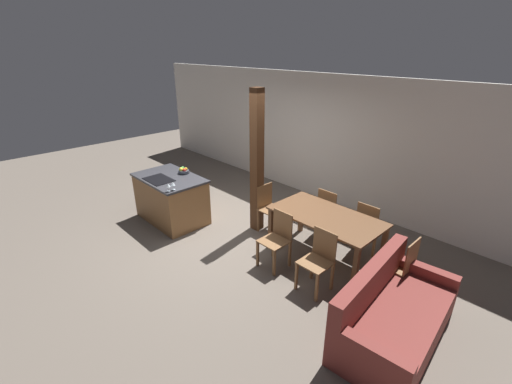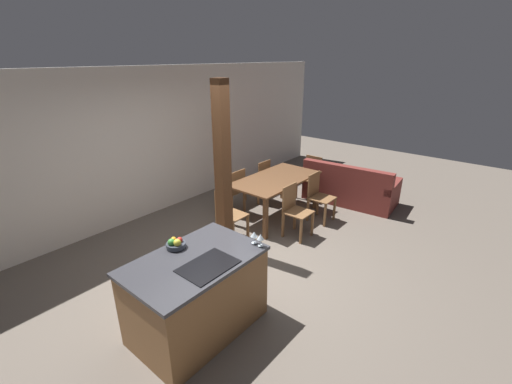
{
  "view_description": "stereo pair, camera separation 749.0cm",
  "coord_description": "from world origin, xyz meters",
  "px_view_note": "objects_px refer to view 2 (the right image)",
  "views": [
    {
      "loc": [
        4.39,
        -3.43,
        3.2
      ],
      "look_at": [
        0.6,
        0.2,
        0.95
      ],
      "focal_mm": 24.0,
      "sensor_mm": 36.0,
      "label": 1
    },
    {
      "loc": [
        -3.07,
        -2.84,
        2.86
      ],
      "look_at": [
        0.6,
        0.2,
        0.95
      ],
      "focal_mm": 24.0,
      "sensor_mm": 36.0,
      "label": 2
    }
  ],
  "objects_px": {
    "dining_table": "(276,183)",
    "dining_chair_far_right": "(260,180)",
    "wine_glass_near": "(260,237)",
    "dining_chair_near_left": "(295,210)",
    "wine_glass_middle": "(254,235)",
    "dining_chair_head_end": "(229,215)",
    "fruit_bowl": "(176,244)",
    "timber_post": "(223,171)",
    "dining_chair_near_right": "(319,196)",
    "dining_chair_foot_end": "(310,176)",
    "couch": "(350,189)",
    "dining_chair_far_left": "(234,190)",
    "kitchen_island": "(197,294)"
  },
  "relations": [
    {
      "from": "kitchen_island",
      "to": "wine_glass_near",
      "type": "height_order",
      "value": "wine_glass_near"
    },
    {
      "from": "couch",
      "to": "timber_post",
      "type": "xyz_separation_m",
      "value": [
        -3.0,
        0.67,
        1.01
      ]
    },
    {
      "from": "dining_chair_head_end",
      "to": "timber_post",
      "type": "bearing_deg",
      "value": 116.98
    },
    {
      "from": "fruit_bowl",
      "to": "wine_glass_near",
      "type": "distance_m",
      "value": 0.93
    },
    {
      "from": "dining_chair_far_right",
      "to": "timber_post",
      "type": "distance_m",
      "value": 2.17
    },
    {
      "from": "fruit_bowl",
      "to": "wine_glass_middle",
      "type": "distance_m",
      "value": 0.86
    },
    {
      "from": "fruit_bowl",
      "to": "couch",
      "type": "xyz_separation_m",
      "value": [
        4.39,
        -0.02,
        -0.68
      ]
    },
    {
      "from": "wine_glass_middle",
      "to": "dining_chair_head_end",
      "type": "bearing_deg",
      "value": 53.72
    },
    {
      "from": "dining_chair_near_right",
      "to": "timber_post",
      "type": "relative_size",
      "value": 0.34
    },
    {
      "from": "wine_glass_near",
      "to": "dining_chair_foot_end",
      "type": "height_order",
      "value": "wine_glass_near"
    },
    {
      "from": "dining_table",
      "to": "dining_chair_far_right",
      "type": "distance_m",
      "value": 0.82
    },
    {
      "from": "dining_chair_near_right",
      "to": "couch",
      "type": "bearing_deg",
      "value": -4.19
    },
    {
      "from": "wine_glass_near",
      "to": "dining_chair_head_end",
      "type": "bearing_deg",
      "value": 55.5
    },
    {
      "from": "wine_glass_near",
      "to": "timber_post",
      "type": "distance_m",
      "value": 1.57
    },
    {
      "from": "dining_table",
      "to": "dining_chair_near_right",
      "type": "height_order",
      "value": "dining_chair_near_right"
    },
    {
      "from": "dining_chair_far_right",
      "to": "dining_table",
      "type": "bearing_deg",
      "value": 60.54
    },
    {
      "from": "dining_chair_far_left",
      "to": "dining_chair_foot_end",
      "type": "distance_m",
      "value": 1.78
    },
    {
      "from": "fruit_bowl",
      "to": "dining_chair_far_right",
      "type": "bearing_deg",
      "value": 24.08
    },
    {
      "from": "fruit_bowl",
      "to": "dining_chair_near_right",
      "type": "distance_m",
      "value": 3.28
    },
    {
      "from": "fruit_bowl",
      "to": "dining_chair_far_left",
      "type": "height_order",
      "value": "fruit_bowl"
    },
    {
      "from": "dining_table",
      "to": "dining_chair_far_left",
      "type": "relative_size",
      "value": 1.97
    },
    {
      "from": "wine_glass_near",
      "to": "dining_chair_near_right",
      "type": "height_order",
      "value": "wine_glass_near"
    },
    {
      "from": "wine_glass_middle",
      "to": "dining_chair_far_left",
      "type": "distance_m",
      "value": 2.81
    },
    {
      "from": "wine_glass_middle",
      "to": "timber_post",
      "type": "bearing_deg",
      "value": 57.86
    },
    {
      "from": "timber_post",
      "to": "dining_chair_far_left",
      "type": "bearing_deg",
      "value": 37.07
    },
    {
      "from": "timber_post",
      "to": "wine_glass_near",
      "type": "bearing_deg",
      "value": -120.33
    },
    {
      "from": "dining_table",
      "to": "dining_chair_foot_end",
      "type": "distance_m",
      "value": 1.26
    },
    {
      "from": "kitchen_island",
      "to": "wine_glass_near",
      "type": "relative_size",
      "value": 9.89
    },
    {
      "from": "dining_chair_far_right",
      "to": "dining_chair_foot_end",
      "type": "xyz_separation_m",
      "value": [
        0.85,
        -0.69,
        0.0
      ]
    },
    {
      "from": "kitchen_island",
      "to": "timber_post",
      "type": "distance_m",
      "value": 1.9
    },
    {
      "from": "dining_chair_near_left",
      "to": "dining_chair_head_end",
      "type": "distance_m",
      "value": 1.1
    },
    {
      "from": "timber_post",
      "to": "dining_chair_far_right",
      "type": "bearing_deg",
      "value": 23.48
    },
    {
      "from": "dining_chair_foot_end",
      "to": "timber_post",
      "type": "height_order",
      "value": "timber_post"
    },
    {
      "from": "timber_post",
      "to": "dining_table",
      "type": "bearing_deg",
      "value": 4.22
    },
    {
      "from": "dining_table",
      "to": "dining_chair_head_end",
      "type": "bearing_deg",
      "value": 180.0
    },
    {
      "from": "dining_chair_near_right",
      "to": "dining_chair_foot_end",
      "type": "height_order",
      "value": "same"
    },
    {
      "from": "dining_chair_head_end",
      "to": "wine_glass_near",
      "type": "bearing_deg",
      "value": 145.5
    },
    {
      "from": "fruit_bowl",
      "to": "dining_chair_foot_end",
      "type": "distance_m",
      "value": 4.19
    },
    {
      "from": "wine_glass_near",
      "to": "dining_chair_near_left",
      "type": "relative_size",
      "value": 0.16
    },
    {
      "from": "dining_chair_foot_end",
      "to": "wine_glass_near",
      "type": "bearing_deg",
      "value": -67.44
    },
    {
      "from": "fruit_bowl",
      "to": "wine_glass_middle",
      "type": "xyz_separation_m",
      "value": [
        0.61,
        -0.6,
        0.06
      ]
    },
    {
      "from": "dining_chair_far_left",
      "to": "couch",
      "type": "distance_m",
      "value": 2.44
    },
    {
      "from": "wine_glass_near",
      "to": "dining_chair_near_left",
      "type": "height_order",
      "value": "wine_glass_near"
    },
    {
      "from": "wine_glass_near",
      "to": "couch",
      "type": "distance_m",
      "value": 3.91
    },
    {
      "from": "fruit_bowl",
      "to": "dining_chair_near_left",
      "type": "bearing_deg",
      "value": 1.4
    },
    {
      "from": "dining_table",
      "to": "timber_post",
      "type": "height_order",
      "value": "timber_post"
    },
    {
      "from": "dining_chair_near_right",
      "to": "dining_chair_head_end",
      "type": "xyz_separation_m",
      "value": [
        -1.64,
        0.69,
        0.0
      ]
    },
    {
      "from": "wine_glass_middle",
      "to": "timber_post",
      "type": "distance_m",
      "value": 1.5
    },
    {
      "from": "kitchen_island",
      "to": "fruit_bowl",
      "type": "distance_m",
      "value": 0.6
    },
    {
      "from": "kitchen_island",
      "to": "dining_chair_far_left",
      "type": "height_order",
      "value": "kitchen_island"
    }
  ]
}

